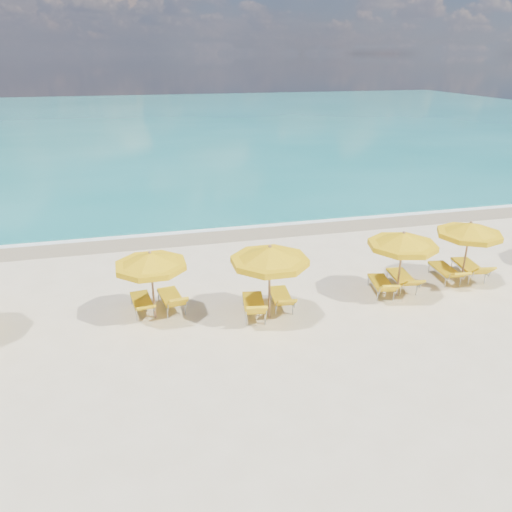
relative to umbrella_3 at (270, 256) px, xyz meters
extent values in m
plane|color=beige|center=(0.09, 0.48, -1.99)|extent=(120.00, 120.00, 0.00)
cube|color=#147473|center=(0.09, 48.48, -1.99)|extent=(120.00, 80.00, 0.30)
cube|color=tan|center=(0.09, 7.88, -1.99)|extent=(120.00, 2.60, 0.01)
cube|color=white|center=(0.09, 8.68, -1.99)|extent=(120.00, 1.20, 0.03)
cube|color=white|center=(-5.91, 17.48, -1.99)|extent=(14.00, 0.36, 0.05)
cube|color=white|center=(8.09, 24.48, -1.99)|extent=(18.00, 0.30, 0.05)
cylinder|color=#9F744F|center=(-3.31, 0.83, -0.96)|extent=(0.06, 0.06, 2.05)
cone|color=#EEB80C|center=(-3.31, 0.83, -0.10)|extent=(2.72, 2.72, 0.41)
cylinder|color=#EEB80C|center=(-3.31, 0.83, -0.30)|extent=(2.74, 2.74, 0.16)
sphere|color=#9F744F|center=(-3.31, 0.83, 0.11)|extent=(0.09, 0.09, 0.09)
cylinder|color=#9F744F|center=(0.00, 0.00, -0.87)|extent=(0.07, 0.07, 2.23)
cone|color=#EEB80C|center=(0.00, 0.00, 0.07)|extent=(2.99, 2.99, 0.45)
cylinder|color=#EEB80C|center=(0.00, 0.00, -0.15)|extent=(3.01, 3.01, 0.18)
sphere|color=#9F744F|center=(0.00, 0.00, 0.29)|extent=(0.10, 0.10, 0.10)
cylinder|color=#9F744F|center=(4.44, 0.41, -0.92)|extent=(0.07, 0.07, 2.13)
cone|color=#EEB80C|center=(4.44, 0.41, -0.03)|extent=(2.49, 2.49, 0.43)
cylinder|color=#EEB80C|center=(4.44, 0.41, -0.24)|extent=(2.51, 2.51, 0.17)
sphere|color=#9F744F|center=(4.44, 0.41, 0.19)|extent=(0.09, 0.09, 0.09)
cylinder|color=#9F744F|center=(7.20, 0.89, -0.94)|extent=(0.06, 0.06, 2.09)
cone|color=#EEB80C|center=(7.20, 0.89, -0.07)|extent=(2.35, 2.35, 0.42)
cylinder|color=#EEB80C|center=(7.20, 0.89, -0.27)|extent=(2.37, 2.37, 0.17)
sphere|color=#9F744F|center=(7.20, 0.89, 0.15)|extent=(0.09, 0.09, 0.09)
cube|color=yellow|center=(-3.67, 1.40, -1.64)|extent=(0.68, 1.27, 0.07)
cube|color=yellow|center=(-3.57, 0.55, -1.49)|extent=(0.60, 0.59, 0.36)
cube|color=yellow|center=(-2.78, 1.38, -1.61)|extent=(0.77, 1.37, 0.08)
cube|color=yellow|center=(-2.65, 0.52, -1.41)|extent=(0.65, 0.59, 0.47)
cube|color=yellow|center=(-0.40, 0.34, -1.60)|extent=(0.80, 1.43, 0.08)
cube|color=yellow|center=(-0.54, -0.56, -1.38)|extent=(0.68, 0.61, 0.49)
cube|color=yellow|center=(0.54, 0.65, -1.63)|extent=(0.68, 1.31, 0.08)
cube|color=yellow|center=(0.46, -0.21, -1.44)|extent=(0.61, 0.57, 0.42)
cube|color=yellow|center=(4.02, 0.76, -1.62)|extent=(0.80, 1.35, 0.08)
cube|color=yellow|center=(3.85, -0.08, -1.43)|extent=(0.65, 0.61, 0.44)
cube|color=yellow|center=(4.89, 0.97, -1.61)|extent=(0.77, 1.40, 0.08)
cube|color=yellow|center=(4.76, 0.06, -1.42)|extent=(0.66, 0.63, 0.42)
cube|color=yellow|center=(6.67, 1.19, -1.61)|extent=(0.71, 1.36, 0.08)
cube|color=yellow|center=(6.57, 0.28, -1.44)|extent=(0.64, 0.62, 0.40)
cube|color=yellow|center=(7.63, 1.21, -1.59)|extent=(0.82, 1.47, 0.09)
cube|color=yellow|center=(7.49, 0.28, -1.38)|extent=(0.70, 0.65, 0.47)
camera|label=1|loc=(-3.58, -12.65, 5.34)|focal=35.00mm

